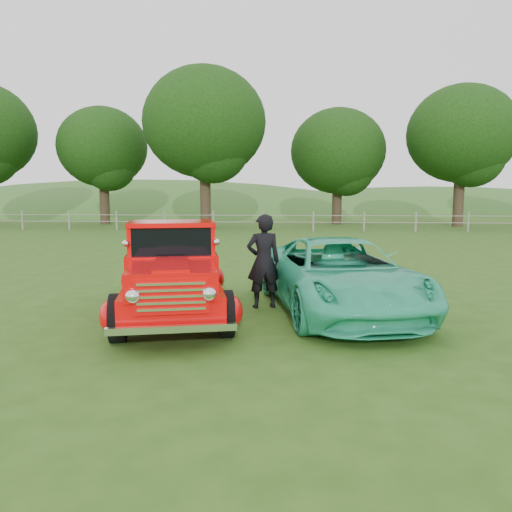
# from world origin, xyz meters

# --- Properties ---
(ground) EXTENTS (140.00, 140.00, 0.00)m
(ground) POSITION_xyz_m (0.00, 0.00, 0.00)
(ground) COLOR #2A4D14
(ground) RESTS_ON ground
(distant_hills) EXTENTS (116.00, 60.00, 18.00)m
(distant_hills) POSITION_xyz_m (-4.08, 59.46, -4.55)
(distant_hills) COLOR #3A6123
(distant_hills) RESTS_ON ground
(fence_line) EXTENTS (48.00, 0.12, 1.20)m
(fence_line) POSITION_xyz_m (0.00, 22.00, 0.60)
(fence_line) COLOR slate
(fence_line) RESTS_ON ground
(tree_mid_west) EXTENTS (6.40, 6.40, 8.46)m
(tree_mid_west) POSITION_xyz_m (-12.00, 28.00, 5.55)
(tree_mid_west) COLOR #2F2317
(tree_mid_west) RESTS_ON ground
(tree_near_west) EXTENTS (8.00, 8.00, 10.42)m
(tree_near_west) POSITION_xyz_m (-4.00, 25.00, 6.80)
(tree_near_west) COLOR #2F2317
(tree_near_west) RESTS_ON ground
(tree_near_east) EXTENTS (6.80, 6.80, 8.33)m
(tree_near_east) POSITION_xyz_m (5.00, 29.00, 5.25)
(tree_near_east) COLOR #2F2317
(tree_near_east) RESTS_ON ground
(tree_mid_east) EXTENTS (7.20, 7.20, 9.44)m
(tree_mid_east) POSITION_xyz_m (13.00, 27.00, 6.17)
(tree_mid_east) COLOR #2F2317
(tree_mid_east) RESTS_ON ground
(red_pickup) EXTENTS (3.03, 5.25, 1.78)m
(red_pickup) POSITION_xyz_m (-0.49, 1.08, 0.80)
(red_pickup) COLOR black
(red_pickup) RESTS_ON ground
(teal_sedan) EXTENTS (3.39, 5.49, 1.42)m
(teal_sedan) POSITION_xyz_m (2.62, 1.63, 0.71)
(teal_sedan) COLOR #2EBA8B
(teal_sedan) RESTS_ON ground
(man) EXTENTS (0.78, 0.62, 1.88)m
(man) POSITION_xyz_m (1.15, 1.92, 0.94)
(man) COLOR black
(man) RESTS_ON ground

